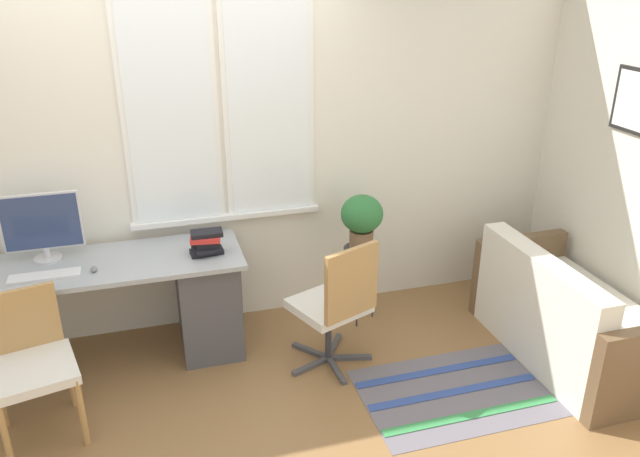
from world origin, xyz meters
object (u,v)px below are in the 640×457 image
book_stack (206,242)px  office_chair_swivel (336,304)px  keyboard (45,276)px  desk_chair_wooden (31,361)px  couch_loveseat (567,320)px  mouse (94,269)px  potted_plant (362,217)px  monitor (42,226)px  plant_stand (361,257)px

book_stack → office_chair_swivel: bearing=-29.5°
keyboard → desk_chair_wooden: size_ratio=0.50×
office_chair_swivel → desk_chair_wooden: bearing=-18.2°
couch_loveseat → mouse: bearing=77.1°
mouse → book_stack: (0.71, 0.06, 0.07)m
potted_plant → office_chair_swivel: bearing=-124.5°
office_chair_swivel → couch_loveseat: bearing=146.5°
keyboard → mouse: (0.29, 0.00, 0.01)m
monitor → plant_stand: (2.12, -0.11, -0.46)m
keyboard → plant_stand: size_ratio=0.70×
keyboard → desk_chair_wooden: desk_chair_wooden is taller
monitor → plant_stand: size_ratio=0.81×
monitor → book_stack: (1.00, -0.20, -0.16)m
book_stack → plant_stand: bearing=4.6°
plant_stand → monitor: bearing=177.0°
keyboard → book_stack: 1.00m
mouse → monitor: bearing=138.0°
monitor → desk_chair_wooden: monitor is taller
monitor → mouse: monitor is taller
couch_loveseat → book_stack: bearing=72.0°
couch_loveseat → plant_stand: couch_loveseat is taller
desk_chair_wooden → couch_loveseat: size_ratio=0.59×
monitor → keyboard: bearing=-88.8°
mouse → desk_chair_wooden: bearing=-126.4°
book_stack → couch_loveseat: bearing=-18.0°
plant_stand → desk_chair_wooden: bearing=-163.8°
keyboard → plant_stand: 2.13m
mouse → plant_stand: mouse is taller
mouse → potted_plant: bearing=4.7°
book_stack → plant_stand: (1.12, 0.09, -0.30)m
office_chair_swivel → couch_loveseat: office_chair_swivel is taller
monitor → keyboard: size_ratio=1.16×
monitor → keyboard: 0.35m
monitor → mouse: bearing=-42.0°
office_chair_swivel → potted_plant: bearing=-146.3°
plant_stand → potted_plant: potted_plant is taller
desk_chair_wooden → office_chair_swivel: office_chair_swivel is taller
keyboard → couch_loveseat: 3.41m
keyboard → book_stack: (1.00, 0.06, 0.07)m
mouse → desk_chair_wooden: desk_chair_wooden is taller
desk_chair_wooden → couch_loveseat: bearing=-16.6°
keyboard → potted_plant: potted_plant is taller
desk_chair_wooden → couch_loveseat: (3.38, -0.21, -0.20)m
mouse → plant_stand: bearing=4.7°
book_stack → desk_chair_wooden: book_stack is taller
book_stack → monitor: bearing=168.5°
book_stack → office_chair_swivel: (0.76, -0.43, -0.35)m
mouse → desk_chair_wooden: (-0.36, -0.48, -0.29)m
desk_chair_wooden → potted_plant: bearing=3.1°
mouse → office_chair_swivel: (1.47, -0.37, -0.28)m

